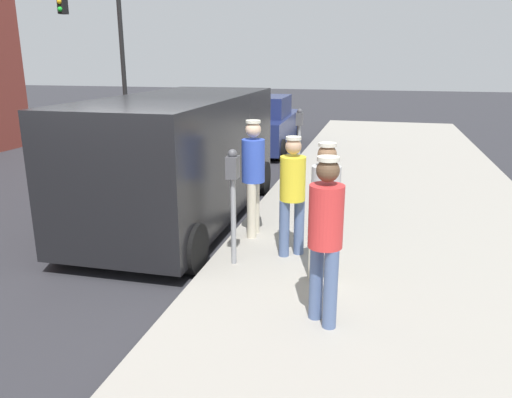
% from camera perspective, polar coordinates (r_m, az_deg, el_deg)
% --- Properties ---
extents(ground_plane, '(80.00, 80.00, 0.00)m').
position_cam_1_polar(ground_plane, '(7.00, -13.59, -7.65)').
color(ground_plane, '#2D2D33').
extents(sidewalk_slab, '(5.00, 32.00, 0.15)m').
position_cam_1_polar(sidewalk_slab, '(6.26, 16.62, -10.06)').
color(sidewalk_slab, '#9E998E').
rests_on(sidewalk_slab, ground).
extents(parking_meter_near, '(0.14, 0.18, 1.52)m').
position_cam_1_polar(parking_meter_near, '(6.23, -2.68, 1.34)').
color(parking_meter_near, gray).
rests_on(parking_meter_near, sidewalk_slab).
extents(parking_meter_far, '(0.14, 0.18, 1.52)m').
position_cam_1_polar(parking_meter_far, '(11.22, 5.01, 7.86)').
color(parking_meter_far, gray).
rests_on(parking_meter_far, sidewalk_slab).
extents(pedestrian_in_yellow, '(0.34, 0.34, 1.63)m').
position_cam_1_polar(pedestrian_in_yellow, '(6.56, 4.23, 1.13)').
color(pedestrian_in_yellow, '#4C608C').
rests_on(pedestrian_in_yellow, sidewalk_slab).
extents(pedestrian_in_gray, '(0.36, 0.34, 1.68)m').
position_cam_1_polar(pedestrian_in_gray, '(5.81, 7.98, -0.57)').
color(pedestrian_in_gray, beige).
rests_on(pedestrian_in_gray, sidewalk_slab).
extents(pedestrian_in_red, '(0.34, 0.34, 1.72)m').
position_cam_1_polar(pedestrian_in_red, '(4.84, 8.02, -3.66)').
color(pedestrian_in_red, '#4C608C').
rests_on(pedestrian_in_red, sidewalk_slab).
extents(pedestrian_in_blue, '(0.34, 0.36, 1.74)m').
position_cam_1_polar(pedestrian_in_blue, '(7.29, -0.32, 3.30)').
color(pedestrian_in_blue, beige).
rests_on(pedestrian_in_blue, sidewalk_slab).
extents(parked_van, '(2.16, 5.21, 2.15)m').
position_cam_1_polar(parked_van, '(8.53, -8.61, 5.00)').
color(parked_van, black).
rests_on(parked_van, ground).
extents(parked_sedan_ahead, '(2.07, 4.46, 1.65)m').
position_cam_1_polar(parked_sedan_ahead, '(15.40, 0.66, 8.50)').
color(parked_sedan_ahead, navy).
rests_on(parked_sedan_ahead, ground).
extents(traffic_light_corner, '(2.48, 0.42, 5.20)m').
position_cam_1_polar(traffic_light_corner, '(19.18, -17.64, 17.56)').
color(traffic_light_corner, black).
rests_on(traffic_light_corner, ground).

